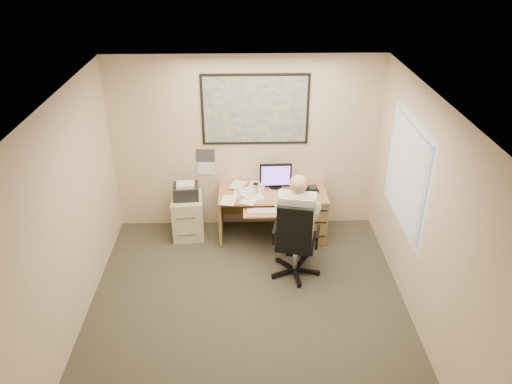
{
  "coord_description": "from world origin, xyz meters",
  "views": [
    {
      "loc": [
        -0.02,
        -4.65,
        4.25
      ],
      "look_at": [
        0.13,
        1.3,
        1.06
      ],
      "focal_mm": 35.0,
      "sensor_mm": 36.0,
      "label": 1
    }
  ],
  "objects_px": {
    "filing_cabinet": "(188,213)",
    "office_chair": "(297,254)",
    "desk": "(294,208)",
    "person": "(296,226)"
  },
  "relations": [
    {
      "from": "office_chair",
      "to": "desk",
      "type": "bearing_deg",
      "value": 99.61
    },
    {
      "from": "filing_cabinet",
      "to": "office_chair",
      "type": "relative_size",
      "value": 0.77
    },
    {
      "from": "filing_cabinet",
      "to": "office_chair",
      "type": "height_order",
      "value": "office_chair"
    },
    {
      "from": "desk",
      "to": "filing_cabinet",
      "type": "relative_size",
      "value": 1.78
    },
    {
      "from": "office_chair",
      "to": "person",
      "type": "xyz_separation_m",
      "value": [
        -0.01,
        0.08,
        0.4
      ]
    },
    {
      "from": "filing_cabinet",
      "to": "office_chair",
      "type": "bearing_deg",
      "value": -39.32
    },
    {
      "from": "filing_cabinet",
      "to": "person",
      "type": "bearing_deg",
      "value": -37.37
    },
    {
      "from": "desk",
      "to": "office_chair",
      "type": "bearing_deg",
      "value": -92.86
    },
    {
      "from": "desk",
      "to": "person",
      "type": "relative_size",
      "value": 1.08
    },
    {
      "from": "person",
      "to": "desk",
      "type": "bearing_deg",
      "value": 97.65
    }
  ]
}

